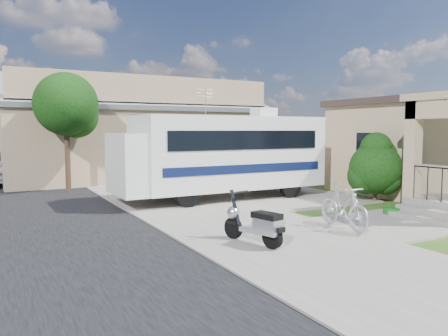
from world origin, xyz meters
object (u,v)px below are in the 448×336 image
shrub (375,166)px  bicycle (343,209)px  garden_hose (391,212)px  motorhome (223,153)px  scooter (256,224)px

shrub → bicycle: size_ratio=1.31×
bicycle → garden_hose: size_ratio=4.02×
garden_hose → motorhome: bearing=120.3°
shrub → scooter: shrub is taller
scooter → garden_hose: bearing=-3.0°
shrub → garden_hose: size_ratio=5.26×
motorhome → bicycle: (0.25, -5.53, -1.07)m
shrub → bicycle: shrub is taller
motorhome → scooter: size_ratio=4.59×
motorhome → scooter: (-2.33, -5.73, -1.13)m
scooter → shrub: bearing=10.3°
motorhome → bicycle: bearing=-88.3°
motorhome → shrub: (4.29, -2.79, -0.42)m
bicycle → motorhome: bearing=99.4°
motorhome → garden_hose: (2.79, -4.77, -1.51)m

